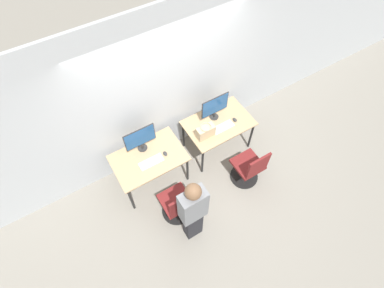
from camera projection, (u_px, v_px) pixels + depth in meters
ground_plane at (196, 177)px, 5.23m from camera, size 20.00×20.00×0.00m
wall_back at (167, 90)px, 4.47m from camera, size 12.00×0.05×2.80m
desk_left at (149, 160)px, 4.69m from camera, size 1.12×0.74×0.71m
monitor_left at (140, 138)px, 4.51m from camera, size 0.50×0.15×0.47m
keyboard_left at (151, 162)px, 4.57m from camera, size 0.38×0.15×0.02m
mouse_left at (165, 154)px, 4.65m from camera, size 0.06×0.09×0.03m
office_chair_left at (178, 205)px, 4.55m from camera, size 0.48×0.48×0.91m
person_left at (193, 211)px, 3.99m from camera, size 0.36×0.21×1.58m
desk_right at (218, 125)px, 5.07m from camera, size 1.12×0.74×0.71m
monitor_right at (215, 107)px, 4.85m from camera, size 0.50×0.15×0.47m
keyboard_right at (223, 127)px, 4.94m from camera, size 0.38×0.15×0.02m
mouse_right at (235, 120)px, 5.02m from camera, size 0.06×0.09×0.03m
office_chair_right at (249, 169)px, 4.90m from camera, size 0.48×0.48×0.91m
handbag at (206, 132)px, 4.76m from camera, size 0.30×0.18×0.25m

